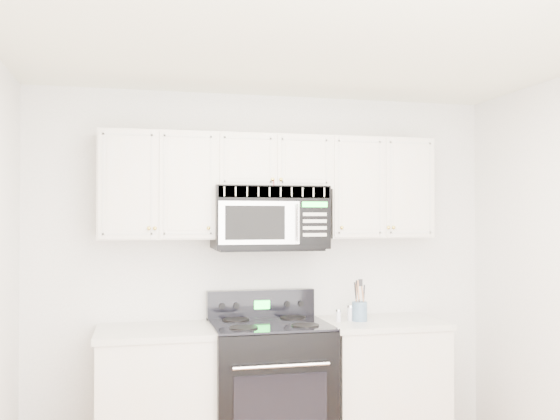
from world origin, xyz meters
name	(u,v)px	position (x,y,z in m)	size (l,w,h in m)	color
room	(341,294)	(0.00, 0.00, 1.30)	(3.51, 3.51, 2.61)	#8E5C41
base_cabinet_left	(160,402)	(-0.80, 1.44, 0.43)	(0.86, 0.65, 0.92)	beige
base_cabinet_right	(382,387)	(0.80, 1.44, 0.43)	(0.86, 0.65, 0.92)	beige
range	(269,387)	(-0.05, 1.41, 0.48)	(0.81, 0.73, 1.13)	black
upper_cabinets	(271,182)	(0.00, 1.58, 1.93)	(2.44, 0.37, 0.75)	beige
microwave	(269,217)	(-0.02, 1.54, 1.67)	(0.81, 0.46, 0.45)	black
utensil_crock	(360,310)	(0.62, 1.42, 1.00)	(0.11, 0.11, 0.30)	slate
shaker_salt	(338,316)	(0.46, 1.43, 0.97)	(0.04, 0.04, 0.09)	silver
shaker_pepper	(350,313)	(0.57, 1.46, 0.98)	(0.05, 0.05, 0.11)	silver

